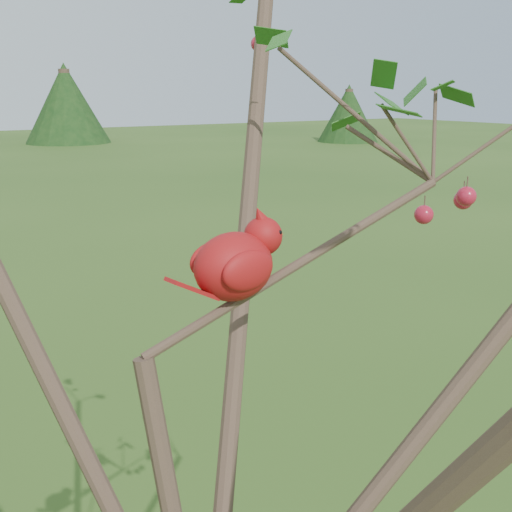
# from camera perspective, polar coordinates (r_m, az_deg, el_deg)

# --- Properties ---
(crabapple_tree) EXTENTS (2.35, 2.05, 2.95)m
(crabapple_tree) POSITION_cam_1_polar(r_m,az_deg,el_deg) (0.95, -3.30, -1.11)
(crabapple_tree) COLOR #3D2B20
(crabapple_tree) RESTS_ON ground
(cardinal) EXTENTS (0.25, 0.14, 0.17)m
(cardinal) POSITION_cam_1_polar(r_m,az_deg,el_deg) (1.10, -1.67, -0.54)
(cardinal) COLOR #A3160E
(cardinal) RESTS_ON ground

